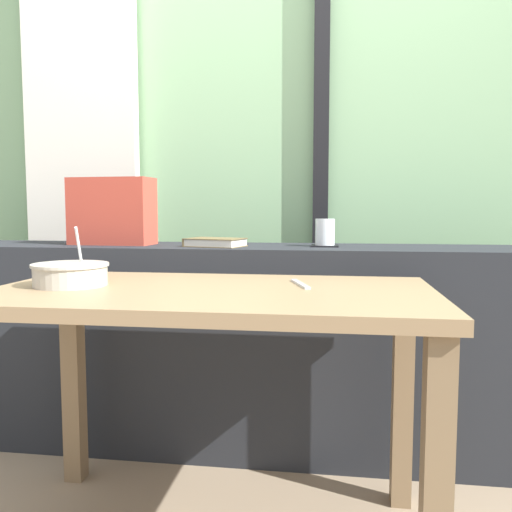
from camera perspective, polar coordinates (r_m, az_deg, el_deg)
outdoor_backdrop at (r=2.62m, az=1.52°, el=15.58°), size 4.80×0.08×2.80m
curtain_left_panel at (r=2.76m, az=-18.24°, el=11.65°), size 0.56×0.06×2.50m
window_divider_post at (r=2.52m, az=7.04°, el=13.67°), size 0.07×0.05×2.60m
dark_console_ledge at (r=2.07m, az=-0.46°, el=-9.76°), size 2.80×0.39×0.78m
breakfast_table at (r=1.44m, az=-4.83°, el=-7.96°), size 1.18×0.64×0.71m
coaster_square at (r=1.99m, az=7.41°, el=1.10°), size 0.10×0.10×0.00m
juice_glass at (r=1.99m, az=7.43°, el=2.47°), size 0.07×0.07×0.10m
closed_book at (r=1.98m, az=-4.44°, el=1.48°), size 0.23×0.19×0.03m
throw_pillow at (r=2.16m, az=-15.20°, el=4.66°), size 0.33×0.16×0.26m
soup_bowl at (r=1.55m, az=-19.31°, el=-1.84°), size 0.21×0.21×0.16m
fork_utensil at (r=1.49m, az=4.78°, el=-3.00°), size 0.07×0.17×0.01m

